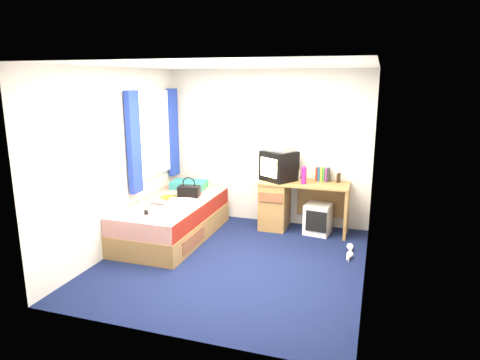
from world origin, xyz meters
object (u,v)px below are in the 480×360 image
(remote_control, at_px, (146,212))
(water_bottle, at_px, (158,202))
(vcr, at_px, (279,149))
(picture_frame, at_px, (339,178))
(towel, at_px, (180,204))
(white_heels, at_px, (349,253))
(handbag, at_px, (189,191))
(magazine, at_px, (168,198))
(pillow, at_px, (189,185))
(storage_cube, at_px, (318,219))
(desk, at_px, (286,203))
(pink_water_bottle, at_px, (304,176))
(crt_tv, at_px, (279,166))
(aerosol_can, at_px, (298,175))
(bed, at_px, (173,219))
(colour_swatch_fan, at_px, (163,212))

(remote_control, bearing_deg, water_bottle, 64.04)
(vcr, distance_m, picture_frame, 0.98)
(towel, relative_size, white_heels, 0.62)
(vcr, distance_m, handbag, 1.49)
(magazine, bearing_deg, vcr, 27.41)
(pillow, distance_m, magazine, 0.64)
(storage_cube, height_order, magazine, magazine)
(storage_cube, bearing_deg, desk, 178.61)
(pink_water_bottle, relative_size, water_bottle, 1.17)
(crt_tv, relative_size, magazine, 2.15)
(aerosol_can, distance_m, magazine, 1.97)
(pink_water_bottle, height_order, white_heels, pink_water_bottle)
(bed, xyz_separation_m, aerosol_can, (1.63, 0.96, 0.57))
(colour_swatch_fan, bearing_deg, pink_water_bottle, 38.21)
(vcr, xyz_separation_m, water_bottle, (-1.47, -1.08, -0.66))
(bed, distance_m, aerosol_can, 1.98)
(colour_swatch_fan, height_order, white_heels, colour_swatch_fan)
(towel, xyz_separation_m, water_bottle, (-0.35, 0.05, -0.02))
(aerosol_can, relative_size, towel, 0.57)
(aerosol_can, xyz_separation_m, handbag, (-1.51, -0.64, -0.21))
(pillow, distance_m, pink_water_bottle, 1.85)
(magazine, bearing_deg, bed, -44.10)
(handbag, bearing_deg, pink_water_bottle, 6.24)
(storage_cube, xyz_separation_m, colour_swatch_fan, (-1.85, -1.31, 0.32))
(crt_tv, bearing_deg, bed, -113.59)
(desk, height_order, picture_frame, picture_frame)
(magazine, xyz_separation_m, colour_swatch_fan, (0.25, -0.63, -0.00))
(remote_control, xyz_separation_m, white_heels, (2.57, 0.67, -0.51))
(colour_swatch_fan, bearing_deg, desk, 45.79)
(storage_cube, bearing_deg, remote_control, -137.57)
(pink_water_bottle, bearing_deg, remote_control, -142.96)
(pink_water_bottle, relative_size, colour_swatch_fan, 1.07)
(bed, distance_m, crt_tv, 1.76)
(magazine, height_order, remote_control, remote_control)
(picture_frame, distance_m, handbag, 2.24)
(white_heels, bearing_deg, vcr, 144.47)
(aerosol_can, bearing_deg, vcr, -166.75)
(bed, distance_m, storage_cube, 2.13)
(pink_water_bottle, bearing_deg, storage_cube, 6.60)
(bed, bearing_deg, handbag, 70.21)
(aerosol_can, bearing_deg, handbag, -157.09)
(magazine, height_order, colour_swatch_fan, magazine)
(picture_frame, bearing_deg, aerosol_can, -158.17)
(storage_cube, xyz_separation_m, picture_frame, (0.25, 0.23, 0.59))
(picture_frame, xyz_separation_m, remote_control, (-2.30, -1.64, -0.27))
(colour_swatch_fan, distance_m, remote_control, 0.22)
(crt_tv, relative_size, water_bottle, 3.01)
(remote_control, bearing_deg, bed, 50.34)
(storage_cube, xyz_separation_m, crt_tv, (-0.63, 0.08, 0.75))
(towel, xyz_separation_m, colour_swatch_fan, (-0.11, -0.27, -0.05))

